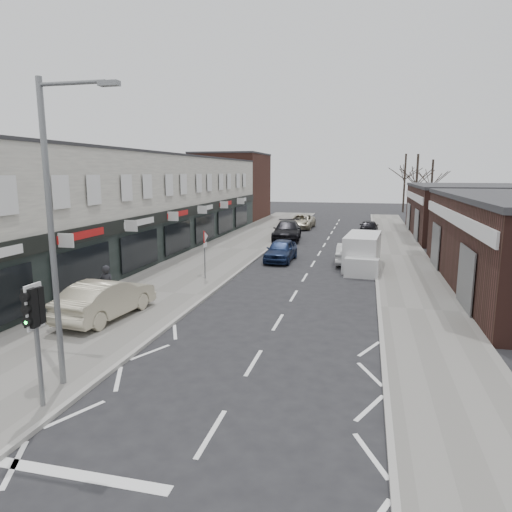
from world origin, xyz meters
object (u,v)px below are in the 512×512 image
Objects in this scene: parked_car_right_b at (369,228)px; parked_car_left_a at (281,250)px; sedan_on_pavement at (106,299)px; parked_car_left_c at (301,221)px; parked_car_left_b at (287,231)px; white_van at (362,253)px; traffic_light at (35,317)px; parked_car_right_a at (348,253)px; pedestrian at (107,287)px; warning_sign at (205,241)px; street_lamp at (56,220)px.

parked_car_left_a is at bearing 70.57° from parked_car_right_b.
parked_car_left_c is at bearing -89.79° from sedan_on_pavement.
parked_car_left_c is (0.00, 8.83, -0.09)m from parked_car_left_b.
white_van is 20.52m from parked_car_left_c.
white_van is at bearing -121.75° from sedan_on_pavement.
traffic_light is 0.55× the size of parked_car_left_b.
traffic_light is 0.77× the size of parked_car_right_a.
pedestrian is at bearing 110.54° from traffic_light.
street_lamp is at bearing -87.16° from warning_sign.
white_van reaches higher than pedestrian.
street_lamp is 28.94m from parked_car_left_b.
parked_car_right_b is (0.42, 15.57, -0.27)m from white_van.
parked_car_right_b is (8.66, 20.79, -1.47)m from warning_sign.
traffic_light reaches higher than parked_car_left_b.
warning_sign reaches higher than sedan_on_pavement.
warning_sign is 0.63× the size of parked_car_right_b.
traffic_light is at bearing -89.61° from parked_car_left_c.
warning_sign is 16.02m from parked_car_left_b.
parked_car_left_b is 10.77m from parked_car_right_a.
sedan_on_pavement is 16.59m from parked_car_right_a.
parked_car_right_b reaches higher than parked_car_left_a.
parked_car_left_c reaches higher than parked_car_left_a.
parked_car_right_b is at bearing -111.96° from pedestrian.
warning_sign reaches higher than parked_car_left_a.
parked_car_left_b is at bearing 37.78° from parked_car_right_b.
parked_car_left_b reaches higher than parked_car_right_a.
traffic_light is 0.73× the size of parked_car_left_a.
parked_car_right_b is (8.03, 33.59, -3.89)m from street_lamp.
parked_car_right_a is (9.53, 12.86, -0.39)m from pedestrian.
warning_sign is 1.45× the size of pedestrian.
warning_sign reaches higher than parked_car_right_a.
traffic_light is 7.20m from sedan_on_pavement.
parked_car_left_c is (-6.48, 19.47, -0.27)m from white_van.
warning_sign reaches higher than parked_car_right_b.
street_lamp is 2.96× the size of warning_sign.
parked_car_left_a is at bearing -84.37° from parked_car_left_c.
warning_sign is 0.51× the size of parked_car_left_c.
parked_car_left_c is at bearing -27.23° from parked_car_right_b.
traffic_light reaches higher than parked_car_right_b.
parked_car_left_b is at bearing 83.67° from warning_sign.
sedan_on_pavement is 23.45m from parked_car_left_b.
sedan_on_pavement is at bearing -122.82° from white_van.
street_lamp reaches higher than warning_sign.
white_van reaches higher than parked_car_left_b.
white_van is 15.45m from pedestrian.
parked_car_left_b is (3.27, 23.22, -0.07)m from sedan_on_pavement.
warning_sign is 10.05m from parked_car_right_a.
pedestrian is at bearing -110.41° from parked_car_left_a.
parked_car_right_a is 0.94× the size of parked_car_right_b.
white_van is 1.72m from parked_car_right_a.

